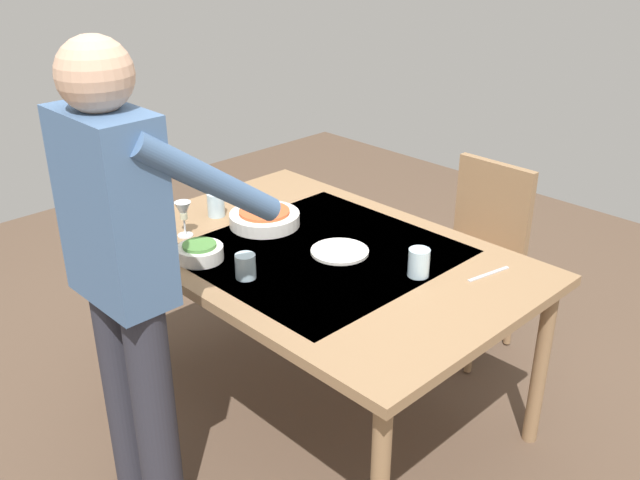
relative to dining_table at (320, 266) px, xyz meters
The scene contains 13 objects.
ground_plane 0.70m from the dining_table, ahead, with size 6.00×6.00×0.00m, color brown.
dining_table is the anchor object (origin of this frame).
chair_near 0.96m from the dining_table, 98.27° to the right, with size 0.40×0.40×0.91m.
person_server 0.85m from the dining_table, 87.22° to the left, with size 0.42×0.61×1.69m.
wine_bottle 0.76m from the dining_table, 25.23° to the left, with size 0.07×0.07×0.30m.
wine_glass_left 0.60m from the dining_table, 30.98° to the left, with size 0.07×0.07×0.15m.
water_cup_near_left 0.43m from the dining_table, 163.41° to the right, with size 0.08×0.08×0.11m, color silver.
water_cup_near_right 0.59m from the dining_table, ahead, with size 0.08×0.08×0.10m, color silver.
water_cup_far_left 0.37m from the dining_table, 84.36° to the left, with size 0.08×0.08×0.09m, color silver.
serving_bowl_pasta 0.36m from the dining_table, ahead, with size 0.30×0.30×0.07m.
side_bowl_salad 0.48m from the dining_table, 54.40° to the left, with size 0.18×0.18×0.07m.
dinner_plate_near 0.11m from the dining_table, 142.55° to the right, with size 0.23×0.23×0.01m, color white.
table_knife 0.66m from the dining_table, 151.61° to the right, with size 0.01×0.20×0.01m, color silver.
Camera 1 is at (-1.79, 1.75, 1.99)m, focal length 39.55 mm.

